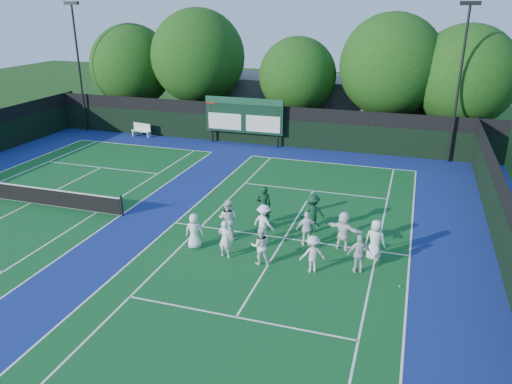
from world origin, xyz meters
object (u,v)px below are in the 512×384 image
(tennis_net, at_px, (30,194))
(coach_left, at_px, (264,205))
(scoreboard, at_px, (244,116))
(bench, at_px, (142,129))

(tennis_net, xyz_separation_m, coach_left, (12.63, 1.24, 0.48))
(scoreboard, relative_size, coach_left, 3.09)
(scoreboard, distance_m, coach_left, 14.54)
(scoreboard, xyz_separation_m, tennis_net, (-6.99, -14.59, -1.70))
(scoreboard, xyz_separation_m, bench, (-8.56, -0.21, -1.62))
(bench, bearing_deg, coach_left, -42.76)
(tennis_net, distance_m, bench, 14.46)
(tennis_net, height_order, bench, tennis_net)
(scoreboard, bearing_deg, bench, -178.60)
(scoreboard, xyz_separation_m, coach_left, (5.64, -13.34, -1.22))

